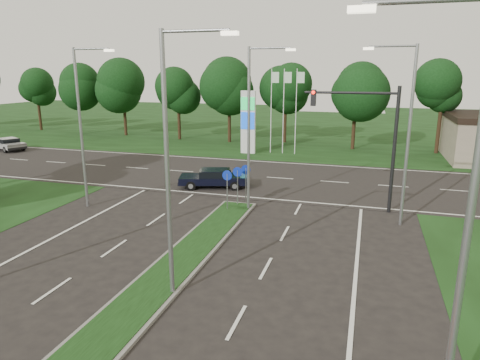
# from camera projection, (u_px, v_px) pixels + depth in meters

# --- Properties ---
(verge_far) EXTENTS (160.00, 50.00, 0.02)m
(verge_far) POSITION_uv_depth(u_px,v_px,m) (317.00, 128.00, 60.93)
(verge_far) COLOR black
(verge_far) RESTS_ON ground
(cross_road) EXTENTS (160.00, 12.00, 0.02)m
(cross_road) POSITION_uv_depth(u_px,v_px,m) (267.00, 177.00, 32.16)
(cross_road) COLOR black
(cross_road) RESTS_ON ground
(median_kerb) EXTENTS (2.00, 26.00, 0.12)m
(median_kerb) POSITION_uv_depth(u_px,v_px,m) (122.00, 320.00, 13.58)
(median_kerb) COLOR slate
(median_kerb) RESTS_ON ground
(streetlight_median_near) EXTENTS (2.53, 0.22, 9.00)m
(streetlight_median_near) POSITION_uv_depth(u_px,v_px,m) (172.00, 155.00, 13.93)
(streetlight_median_near) COLOR gray
(streetlight_median_near) RESTS_ON ground
(streetlight_median_far) EXTENTS (2.53, 0.22, 9.00)m
(streetlight_median_far) POSITION_uv_depth(u_px,v_px,m) (252.00, 122.00, 23.21)
(streetlight_median_far) COLOR gray
(streetlight_median_far) RESTS_ON ground
(streetlight_left_far) EXTENTS (2.53, 0.22, 9.00)m
(streetlight_left_far) POSITION_uv_depth(u_px,v_px,m) (83.00, 120.00, 23.95)
(streetlight_left_far) COLOR gray
(streetlight_left_far) RESTS_ON ground
(streetlight_right_far) EXTENTS (2.53, 0.22, 9.00)m
(streetlight_right_far) POSITION_uv_depth(u_px,v_px,m) (405.00, 127.00, 21.03)
(streetlight_right_far) COLOR gray
(streetlight_right_far) RESTS_ON ground
(streetlight_right_near) EXTENTS (2.53, 0.22, 9.00)m
(streetlight_right_near) POSITION_uv_depth(u_px,v_px,m) (458.00, 216.00, 8.03)
(streetlight_right_near) COLOR gray
(streetlight_right_near) RESTS_ON ground
(traffic_signal) EXTENTS (5.10, 0.42, 7.00)m
(traffic_signal) POSITION_uv_depth(u_px,v_px,m) (371.00, 129.00, 23.44)
(traffic_signal) COLOR black
(traffic_signal) RESTS_ON ground
(median_signs) EXTENTS (1.16, 1.76, 2.38)m
(median_signs) POSITION_uv_depth(u_px,v_px,m) (237.00, 179.00, 24.69)
(median_signs) COLOR gray
(median_signs) RESTS_ON ground
(gas_pylon) EXTENTS (5.80, 1.26, 8.00)m
(gas_pylon) POSITION_uv_depth(u_px,v_px,m) (250.00, 120.00, 40.83)
(gas_pylon) COLOR silver
(gas_pylon) RESTS_ON ground
(treeline_far) EXTENTS (6.00, 6.00, 9.90)m
(treeline_far) POSITION_uv_depth(u_px,v_px,m) (303.00, 80.00, 45.24)
(treeline_far) COLOR black
(treeline_far) RESTS_ON ground
(navy_sedan) EXTENTS (4.91, 3.09, 1.26)m
(navy_sedan) POSITION_uv_depth(u_px,v_px,m) (214.00, 178.00, 29.23)
(navy_sedan) COLOR black
(navy_sedan) RESTS_ON ground
(far_car_a) EXTENTS (4.72, 3.44, 1.25)m
(far_car_a) POSITION_uv_depth(u_px,v_px,m) (8.00, 144.00, 43.11)
(far_car_a) COLOR #A4A4A4
(far_car_a) RESTS_ON ground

